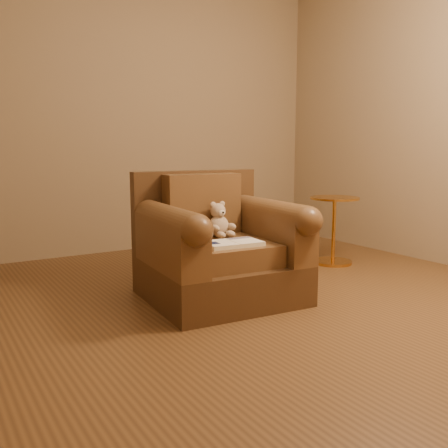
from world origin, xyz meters
TOP-DOWN VIEW (x-y plane):
  - floor at (0.00, 0.00)m, footprint 4.00×4.00m
  - room at (0.00, 0.00)m, footprint 4.02×4.02m
  - armchair at (-0.17, 0.18)m, footprint 1.00×0.95m
  - teddy_bear at (-0.11, 0.25)m, footprint 0.18×0.20m
  - guidebook at (-0.21, -0.06)m, footprint 0.37×0.24m
  - side_table at (1.20, 0.49)m, footprint 0.42×0.42m

SIDE VIEW (x-z plane):
  - floor at x=0.00m, z-range 0.00..0.00m
  - side_table at x=1.20m, z-range 0.02..0.61m
  - armchair at x=-0.17m, z-range -0.10..0.75m
  - guidebook at x=-0.21m, z-range 0.40..0.43m
  - teddy_bear at x=-0.11m, z-range 0.37..0.62m
  - room at x=0.00m, z-range 0.36..3.07m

